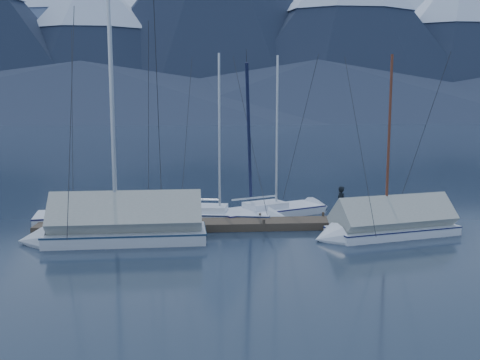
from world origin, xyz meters
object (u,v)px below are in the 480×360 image
object	(u,v)px
sailboat_open_left	(128,217)
person	(341,203)
sailboat_open_mid	(229,217)
sailboat_open_right	(284,211)
sailboat_covered_far	(112,229)
sailboat_covered_near	(383,226)

from	to	relation	value
sailboat_open_left	person	size ratio (longest dim) A/B	6.63
sailboat_open_mid	sailboat_open_right	bearing A→B (deg)	24.16
sailboat_covered_far	person	bearing A→B (deg)	11.29
sailboat_open_mid	person	bearing A→B (deg)	-19.04
sailboat_open_left	sailboat_open_mid	size ratio (longest dim) A/B	1.15
sailboat_open_right	person	size ratio (longest dim) A/B	5.76
sailboat_covered_near	person	bearing A→B (deg)	122.52
sailboat_covered_near	sailboat_open_mid	bearing A→B (deg)	149.56
sailboat_covered_near	person	xyz separation A→B (m)	(-1.25, 1.96, 0.68)
person	sailboat_covered_far	bearing A→B (deg)	83.34
sailboat_open_right	sailboat_open_left	bearing A→B (deg)	-173.20
sailboat_covered_near	sailboat_covered_far	world-z (taller)	sailboat_covered_far
sailboat_open_left	sailboat_open_right	world-z (taller)	sailboat_open_left
sailboat_covered_near	sailboat_open_left	bearing A→B (deg)	160.06
sailboat_open_mid	sailboat_covered_far	xyz separation A→B (m)	(-4.97, -3.74, 0.36)
sailboat_open_mid	sailboat_open_right	xyz separation A→B (m)	(2.88, 1.29, 0.00)
sailboat_covered_far	person	size ratio (longest dim) A/B	6.87
sailboat_open_mid	person	world-z (taller)	sailboat_open_mid
sailboat_open_left	sailboat_covered_near	xyz separation A→B (m)	(11.21, -4.07, 0.24)
sailboat_open_left	sailboat_open_mid	xyz separation A→B (m)	(4.91, -0.36, -0.02)
sailboat_open_left	sailboat_covered_far	xyz separation A→B (m)	(-0.06, -4.11, 0.33)
sailboat_open_mid	sailboat_covered_near	size ratio (longest dim) A/B	1.04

